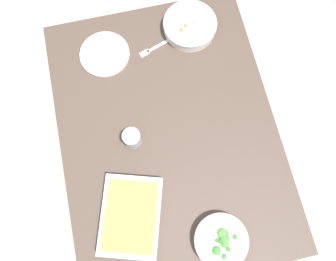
{
  "coord_description": "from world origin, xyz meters",
  "views": [
    {
      "loc": [
        0.32,
        -0.07,
        2.01
      ],
      "look_at": [
        0.0,
        0.0,
        0.74
      ],
      "focal_mm": 33.47,
      "sensor_mm": 36.0,
      "label": 1
    }
  ],
  "objects_px": {
    "fork_on_table": "(155,48)",
    "broccoli_bowl": "(221,240)",
    "baking_dish": "(131,216)",
    "side_plate": "(105,54)",
    "stew_bowl": "(190,26)",
    "spoon_by_stew": "(182,34)",
    "drink_cup": "(132,139)"
  },
  "relations": [
    {
      "from": "broccoli_bowl",
      "to": "baking_dish",
      "type": "height_order",
      "value": "broccoli_bowl"
    },
    {
      "from": "stew_bowl",
      "to": "baking_dish",
      "type": "bearing_deg",
      "value": -28.91
    },
    {
      "from": "stew_bowl",
      "to": "baking_dish",
      "type": "relative_size",
      "value": 0.68
    },
    {
      "from": "spoon_by_stew",
      "to": "baking_dish",
      "type": "bearing_deg",
      "value": -27.22
    },
    {
      "from": "baking_dish",
      "to": "side_plate",
      "type": "xyz_separation_m",
      "value": [
        -0.71,
        0.02,
        -0.03
      ]
    },
    {
      "from": "broccoli_bowl",
      "to": "side_plate",
      "type": "height_order",
      "value": "broccoli_bowl"
    },
    {
      "from": "baking_dish",
      "to": "spoon_by_stew",
      "type": "height_order",
      "value": "baking_dish"
    },
    {
      "from": "stew_bowl",
      "to": "drink_cup",
      "type": "distance_m",
      "value": 0.57
    },
    {
      "from": "fork_on_table",
      "to": "spoon_by_stew",
      "type": "bearing_deg",
      "value": 105.53
    },
    {
      "from": "broccoli_bowl",
      "to": "baking_dish",
      "type": "relative_size",
      "value": 0.58
    },
    {
      "from": "side_plate",
      "to": "fork_on_table",
      "type": "bearing_deg",
      "value": 85.63
    },
    {
      "from": "fork_on_table",
      "to": "drink_cup",
      "type": "bearing_deg",
      "value": -23.95
    },
    {
      "from": "baking_dish",
      "to": "spoon_by_stew",
      "type": "bearing_deg",
      "value": 152.78
    },
    {
      "from": "drink_cup",
      "to": "spoon_by_stew",
      "type": "height_order",
      "value": "drink_cup"
    },
    {
      "from": "broccoli_bowl",
      "to": "side_plate",
      "type": "relative_size",
      "value": 0.93
    },
    {
      "from": "baking_dish",
      "to": "fork_on_table",
      "type": "relative_size",
      "value": 2.02
    },
    {
      "from": "stew_bowl",
      "to": "side_plate",
      "type": "height_order",
      "value": "stew_bowl"
    },
    {
      "from": "baking_dish",
      "to": "drink_cup",
      "type": "xyz_separation_m",
      "value": [
        -0.29,
        0.06,
        0.0
      ]
    },
    {
      "from": "stew_bowl",
      "to": "drink_cup",
      "type": "height_order",
      "value": "drink_cup"
    },
    {
      "from": "side_plate",
      "to": "fork_on_table",
      "type": "height_order",
      "value": "side_plate"
    },
    {
      "from": "spoon_by_stew",
      "to": "drink_cup",
      "type": "bearing_deg",
      "value": -35.67
    },
    {
      "from": "stew_bowl",
      "to": "spoon_by_stew",
      "type": "relative_size",
      "value": 1.45
    },
    {
      "from": "baking_dish",
      "to": "drink_cup",
      "type": "height_order",
      "value": "drink_cup"
    },
    {
      "from": "side_plate",
      "to": "fork_on_table",
      "type": "distance_m",
      "value": 0.22
    },
    {
      "from": "side_plate",
      "to": "baking_dish",
      "type": "bearing_deg",
      "value": -1.28
    },
    {
      "from": "broccoli_bowl",
      "to": "spoon_by_stew",
      "type": "bearing_deg",
      "value": 175.94
    },
    {
      "from": "drink_cup",
      "to": "spoon_by_stew",
      "type": "xyz_separation_m",
      "value": [
        -0.43,
        0.31,
        -0.03
      ]
    },
    {
      "from": "side_plate",
      "to": "spoon_by_stew",
      "type": "relative_size",
      "value": 1.34
    },
    {
      "from": "baking_dish",
      "to": "side_plate",
      "type": "height_order",
      "value": "baking_dish"
    },
    {
      "from": "broccoli_bowl",
      "to": "drink_cup",
      "type": "bearing_deg",
      "value": -151.44
    },
    {
      "from": "fork_on_table",
      "to": "broccoli_bowl",
      "type": "bearing_deg",
      "value": 4.85
    },
    {
      "from": "drink_cup",
      "to": "spoon_by_stew",
      "type": "relative_size",
      "value": 0.52
    }
  ]
}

